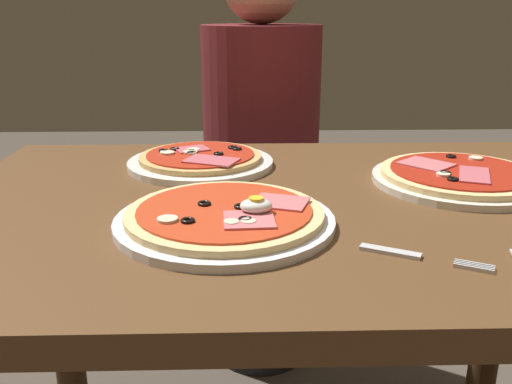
{
  "coord_description": "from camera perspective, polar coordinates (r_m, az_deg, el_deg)",
  "views": [
    {
      "loc": [
        -0.09,
        -0.84,
        1.02
      ],
      "look_at": [
        -0.07,
        -0.06,
        0.76
      ],
      "focal_mm": 39.0,
      "sensor_mm": 36.0,
      "label": 1
    }
  ],
  "objects": [
    {
      "name": "dining_table",
      "position": [
        0.94,
        4.11,
        -7.73
      ],
      "size": [
        1.14,
        0.77,
        0.73
      ],
      "color": "brown",
      "rests_on": "ground"
    },
    {
      "name": "pizza_foreground",
      "position": [
        0.77,
        -3.14,
        -2.6
      ],
      "size": [
        0.31,
        0.31,
        0.05
      ],
      "color": "white",
      "rests_on": "dining_table"
    },
    {
      "name": "pizza_across_left",
      "position": [
        1.02,
        20.21,
        1.47
      ],
      "size": [
        0.3,
        0.3,
        0.03
      ],
      "color": "silver",
      "rests_on": "dining_table"
    },
    {
      "name": "pizza_across_right",
      "position": [
        1.07,
        -5.7,
        3.26
      ],
      "size": [
        0.28,
        0.28,
        0.03
      ],
      "color": "white",
      "rests_on": "dining_table"
    },
    {
      "name": "fork",
      "position": [
        0.71,
        15.86,
        -6.31
      ],
      "size": [
        0.15,
        0.09,
        0.0
      ],
      "color": "silver",
      "rests_on": "dining_table"
    },
    {
      "name": "diner_person",
      "position": [
        1.58,
        0.51,
        1.41
      ],
      "size": [
        0.32,
        0.32,
        1.18
      ],
      "rotation": [
        0.0,
        0.0,
        3.14
      ],
      "color": "black",
      "rests_on": "ground"
    }
  ]
}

